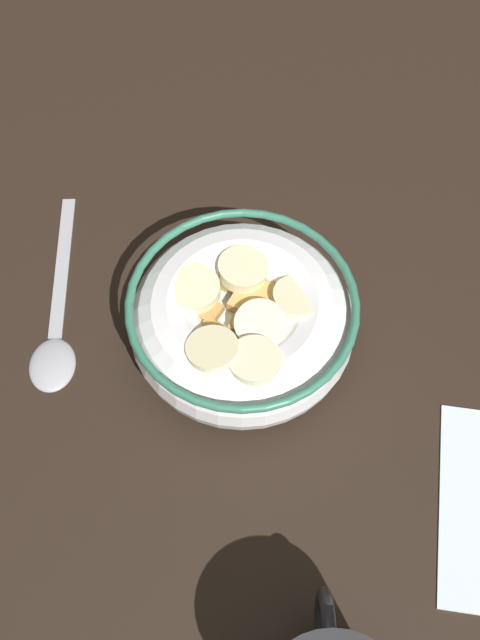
% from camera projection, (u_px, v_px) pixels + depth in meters
% --- Properties ---
extents(ground_plane, '(0.97, 0.97, 0.02)m').
position_uv_depth(ground_plane, '(240.00, 347.00, 0.58)').
color(ground_plane, black).
extents(cereal_bowl, '(0.16, 0.16, 0.06)m').
position_uv_depth(cereal_bowl, '(240.00, 320.00, 0.54)').
color(cereal_bowl, white).
rests_on(cereal_bowl, ground_plane).
extents(spoon, '(0.17, 0.03, 0.01)m').
position_uv_depth(spoon, '(52.00, 333.00, 0.57)').
color(spoon, '#A5A5AD').
rests_on(spoon, ground_plane).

